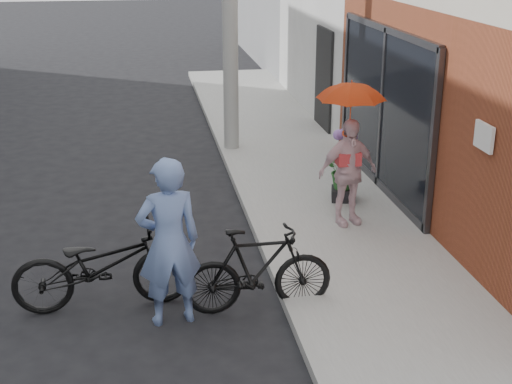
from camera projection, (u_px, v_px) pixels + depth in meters
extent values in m
plane|color=black|center=(204.00, 315.00, 7.79)|extent=(80.00, 80.00, 0.00)
cube|color=gray|center=(340.00, 228.00, 9.95)|extent=(2.20, 24.00, 0.12)
cube|color=#9E9E99|center=(258.00, 233.00, 9.77)|extent=(0.12, 24.00, 0.12)
cube|color=black|center=(383.00, 109.00, 11.06)|extent=(0.06, 3.80, 2.40)
cube|color=white|center=(484.00, 137.00, 7.84)|extent=(0.04, 0.40, 0.30)
imported|color=#6780B8|center=(169.00, 242.00, 7.36)|extent=(0.74, 0.55, 1.84)
imported|color=black|center=(102.00, 265.00, 7.78)|extent=(1.98, 0.77, 1.03)
imported|color=black|center=(258.00, 270.00, 7.72)|extent=(1.65, 0.49, 0.99)
imported|color=silver|center=(348.00, 172.00, 9.71)|extent=(0.93, 0.55, 1.49)
imported|color=#E44B1A|center=(351.00, 90.00, 9.32)|extent=(0.88, 0.88, 0.77)
cube|color=black|center=(343.00, 194.00, 10.79)|extent=(0.42, 0.42, 0.18)
imported|color=#275F26|center=(344.00, 170.00, 10.66)|extent=(0.53, 0.46, 0.59)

